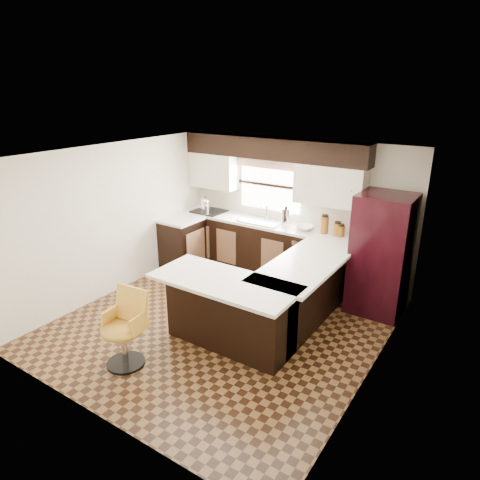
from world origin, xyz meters
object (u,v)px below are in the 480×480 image
Objects in this scene: peninsula_long at (300,294)px; bar_chair at (123,330)px; refrigerator at (381,254)px; peninsula_return at (230,313)px.

peninsula_long is 2.45m from bar_chair.
peninsula_return is at bearing -123.87° from refrigerator.
peninsula_long is 1.35m from refrigerator.
peninsula_return is 2.41m from refrigerator.
refrigerator is at bearing 56.13° from peninsula_return.
peninsula_return is at bearing 47.47° from bar_chair.
refrigerator is at bearing 51.29° from peninsula_long.
peninsula_return is 1.74× the size of bar_chair.
refrigerator is at bearing 49.39° from bar_chair.
refrigerator reaches higher than peninsula_long.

